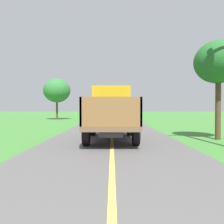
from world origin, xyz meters
TOP-DOWN VIEW (x-y plane):
  - banana_truck_near at (-0.04, 12.64)m, footprint 2.38×5.82m
  - banana_truck_far at (0.11, 26.81)m, footprint 2.38×5.81m
  - roadside_tree_near_left at (5.58, 12.42)m, footprint 2.49×2.49m
  - roadside_tree_mid_right at (-7.90, 32.56)m, footprint 3.81×3.81m

SIDE VIEW (x-z plane):
  - banana_truck_near at x=-0.04m, z-range 0.07..2.87m
  - banana_truck_far at x=0.11m, z-range 0.08..2.88m
  - roadside_tree_near_left at x=5.58m, z-range 1.44..6.64m
  - roadside_tree_mid_right at x=-7.90m, z-range 1.21..7.08m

